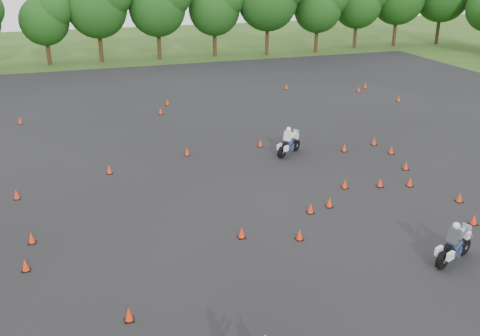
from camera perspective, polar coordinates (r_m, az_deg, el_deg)
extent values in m
plane|color=#2D5119|center=(22.52, 3.21, -6.43)|extent=(140.00, 140.00, 0.00)
plane|color=black|center=(27.64, -1.30, -0.84)|extent=(62.00, 62.00, 0.00)
cone|color=red|center=(38.94, -8.47, 6.02)|extent=(0.26, 0.26, 0.45)
cone|color=red|center=(24.73, 23.69, -5.07)|extent=(0.26, 0.26, 0.45)
cone|color=red|center=(27.62, 17.68, -1.44)|extent=(0.26, 0.26, 0.45)
cone|color=red|center=(21.66, 0.16, -6.91)|extent=(0.26, 0.26, 0.45)
cone|color=red|center=(31.86, 2.19, 2.70)|extent=(0.26, 0.26, 0.45)
cone|color=red|center=(26.61, 11.12, -1.67)|extent=(0.26, 0.26, 0.45)
cone|color=red|center=(22.82, -21.37, -6.96)|extent=(0.26, 0.26, 0.45)
cone|color=red|center=(39.16, -22.43, 4.68)|extent=(0.26, 0.26, 0.45)
cone|color=red|center=(29.69, 17.28, 0.24)|extent=(0.26, 0.26, 0.45)
cone|color=red|center=(46.10, 12.55, 8.19)|extent=(0.26, 0.26, 0.45)
cone|color=red|center=(28.66, -13.78, -0.17)|extent=(0.26, 0.26, 0.45)
cone|color=red|center=(31.84, 15.84, 1.84)|extent=(0.26, 0.26, 0.45)
cone|color=red|center=(33.10, 14.11, 2.77)|extent=(0.26, 0.26, 0.45)
cone|color=red|center=(27.06, -22.74, -2.63)|extent=(0.26, 0.26, 0.45)
cone|color=red|center=(23.84, 7.53, -4.29)|extent=(0.26, 0.26, 0.45)
cone|color=red|center=(21.66, 6.38, -7.07)|extent=(0.26, 0.26, 0.45)
cone|color=red|center=(41.33, -7.76, 6.98)|extent=(0.26, 0.26, 0.45)
cone|color=red|center=(26.68, 22.38, -2.91)|extent=(0.26, 0.26, 0.45)
cone|color=red|center=(17.56, -11.78, -15.04)|extent=(0.26, 0.26, 0.45)
cone|color=red|center=(46.12, 4.97, 8.63)|extent=(0.26, 0.26, 0.45)
cone|color=red|center=(30.57, -5.68, 1.76)|extent=(0.26, 0.26, 0.45)
cone|color=red|center=(31.61, 11.07, 2.13)|extent=(0.26, 0.26, 0.45)
cone|color=red|center=(27.16, 14.73, -1.51)|extent=(0.26, 0.26, 0.45)
cone|color=red|center=(24.52, 9.52, -3.64)|extent=(0.26, 0.26, 0.45)
cone|color=red|center=(47.49, 13.22, 8.53)|extent=(0.26, 0.26, 0.45)
cone|color=red|center=(43.73, 16.57, 7.09)|extent=(0.26, 0.26, 0.45)
cone|color=red|center=(21.04, -21.93, -9.60)|extent=(0.26, 0.26, 0.45)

